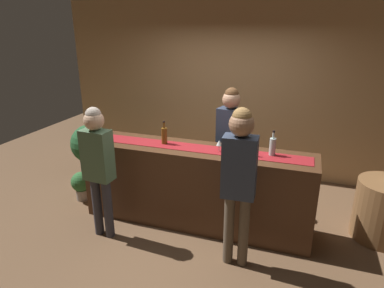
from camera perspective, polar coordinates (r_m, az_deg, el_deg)
ground_plane at (r=4.62m, az=0.57°, el=-12.97°), size 10.00×10.00×0.00m
back_wall at (r=5.82m, az=6.60°, el=9.22°), size 6.00×0.12×2.90m
bar_counter at (r=4.36m, az=0.60°, el=-7.17°), size 2.92×0.60×1.04m
counter_runner_cloth at (r=4.15m, az=0.62°, el=-0.68°), size 2.78×0.28×0.01m
wine_bottle_clear at (r=3.99m, az=13.49°, el=-0.39°), size 0.07×0.07×0.30m
wine_bottle_green at (r=3.94m, az=8.89°, el=-0.35°), size 0.07×0.07×0.30m
wine_bottle_amber at (r=4.28m, az=-4.73°, el=1.45°), size 0.07×0.07×0.30m
wine_glass_near_customer at (r=4.66m, az=-15.35°, el=2.22°), size 0.07×0.07×0.14m
wine_glass_mid_counter at (r=4.02m, az=4.63°, el=0.14°), size 0.07×0.07×0.14m
bartender at (r=4.60m, az=6.46°, el=1.47°), size 0.38×0.27×1.72m
customer_sipping at (r=3.41m, az=7.99°, el=-4.71°), size 0.35×0.25×1.75m
customer_browsing at (r=4.04m, az=-15.67°, el=-2.69°), size 0.35×0.23×1.63m
round_side_table at (r=4.74m, az=29.76°, el=-9.75°), size 0.68×0.68×0.74m
potted_plant_tall at (r=5.85m, az=-16.74°, el=-0.64°), size 0.64×0.64×0.94m
potted_plant_small at (r=5.29m, az=-18.22°, el=-6.44°), size 0.30×0.30×0.44m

